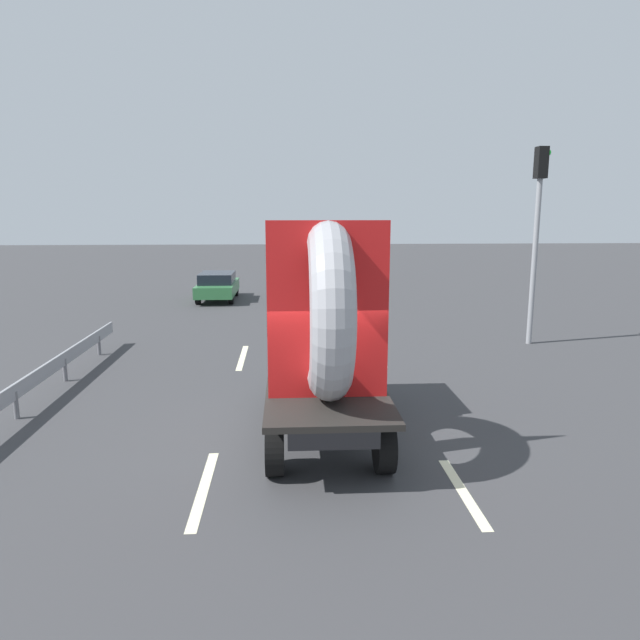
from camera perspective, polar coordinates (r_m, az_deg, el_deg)
name	(u,v)px	position (r m, az deg, el deg)	size (l,w,h in m)	color
ground_plane	(310,441)	(10.42, -0.95, -11.95)	(120.00, 120.00, 0.00)	#38383A
flatbed_truck	(322,335)	(10.44, 0.25, -1.50)	(2.02, 5.03, 3.89)	black
distant_sedan	(218,285)	(26.56, -10.13, 3.41)	(1.65, 3.85, 1.26)	black
traffic_light	(537,218)	(18.40, 20.77, 9.45)	(0.42, 0.36, 5.85)	gray
guardrail	(42,375)	(13.89, -25.88, -4.93)	(0.10, 10.17, 0.71)	gray
lane_dash_left_near	(204,488)	(9.00, -11.47, -16.01)	(2.46, 0.16, 0.01)	beige
lane_dash_left_far	(242,357)	(16.17, -7.70, -3.69)	(2.72, 0.16, 0.01)	beige
lane_dash_right_near	(463,492)	(8.98, 14.00, -16.20)	(2.13, 0.16, 0.01)	beige
lane_dash_right_far	(378,355)	(16.31, 5.73, -3.52)	(2.50, 0.16, 0.01)	beige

